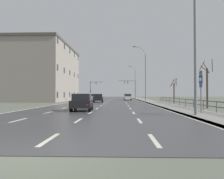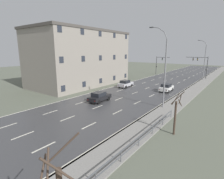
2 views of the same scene
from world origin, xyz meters
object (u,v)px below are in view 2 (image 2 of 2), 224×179
(traffic_signal_right, at_px, (202,63))
(street_lamp_midground, at_px, (164,69))
(street_lamp_distant, at_px, (204,61))
(brick_building, at_px, (81,58))
(car_distant, at_px, (125,84))
(traffic_signal_left, at_px, (159,63))
(car_near_right, at_px, (166,87))
(car_mid_centre, at_px, (99,97))

(traffic_signal_right, bearing_deg, street_lamp_midground, -88.21)
(street_lamp_distant, xyz_separation_m, brick_building, (-22.50, -23.60, 0.99))
(traffic_signal_right, height_order, car_distant, traffic_signal_right)
(traffic_signal_left, distance_m, car_near_right, 26.71)
(car_distant, relative_size, car_near_right, 1.00)
(street_lamp_midground, distance_m, traffic_signal_right, 32.52)
(street_lamp_midground, bearing_deg, traffic_signal_right, 91.79)
(car_distant, distance_m, car_mid_centre, 12.46)
(street_lamp_midground, bearing_deg, traffic_signal_left, 113.04)
(traffic_signal_right, relative_size, car_mid_centre, 1.51)
(car_distant, bearing_deg, car_near_right, 6.66)
(street_lamp_midground, relative_size, traffic_signal_right, 1.76)
(traffic_signal_left, bearing_deg, traffic_signal_right, -7.23)
(traffic_signal_left, relative_size, car_mid_centre, 1.44)
(traffic_signal_right, bearing_deg, car_near_right, -95.27)
(street_lamp_midground, height_order, traffic_signal_right, street_lamp_midground)
(traffic_signal_right, distance_m, car_near_right, 22.57)
(traffic_signal_right, xyz_separation_m, brick_building, (-21.45, -26.51, 1.89))
(car_mid_centre, xyz_separation_m, car_near_right, (6.00, 13.35, 0.00))
(traffic_signal_right, distance_m, brick_building, 34.15)
(car_mid_centre, distance_m, car_near_right, 14.64)
(street_lamp_midground, xyz_separation_m, traffic_signal_left, (-14.55, 34.20, -1.51))
(traffic_signal_left, height_order, car_distant, traffic_signal_left)
(street_lamp_midground, bearing_deg, car_mid_centre, -161.38)
(street_lamp_midground, xyz_separation_m, brick_building, (-22.46, 5.98, 0.84))
(car_near_right, bearing_deg, car_mid_centre, -115.84)
(car_distant, distance_m, car_near_right, 8.90)
(street_lamp_distant, height_order, traffic_signal_right, street_lamp_distant)
(car_near_right, height_order, brick_building, brick_building)
(street_lamp_midground, xyz_separation_m, car_mid_centre, (-9.07, -3.05, -4.64))
(traffic_signal_right, relative_size, car_distant, 1.53)
(car_mid_centre, distance_m, brick_building, 17.06)
(car_near_right, bearing_deg, traffic_signal_left, 114.02)
(street_lamp_distant, bearing_deg, traffic_signal_right, 109.98)
(car_distant, height_order, car_mid_centre, same)
(traffic_signal_right, height_order, brick_building, brick_building)
(street_lamp_midground, relative_size, car_distant, 2.70)
(street_lamp_distant, relative_size, car_distant, 2.60)
(traffic_signal_left, bearing_deg, street_lamp_distant, -17.58)
(traffic_signal_right, distance_m, car_mid_centre, 36.62)
(street_lamp_distant, relative_size, car_mid_centre, 2.57)
(traffic_signal_left, height_order, brick_building, brick_building)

